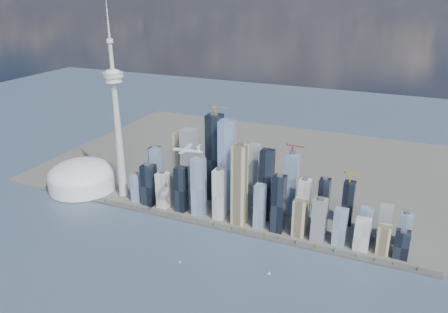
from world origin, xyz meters
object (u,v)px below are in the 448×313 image
at_px(sailboat_east, 269,273).
at_px(dome_stadium, 82,177).
at_px(airplane, 187,150).
at_px(needle_tower, 117,118).
at_px(sailboat_west, 180,261).

bearing_deg(sailboat_east, dome_stadium, 152.47).
height_order(airplane, sailboat_east, airplane).
distance_m(needle_tower, sailboat_west, 455.52).
bearing_deg(sailboat_west, needle_tower, 168.13).
bearing_deg(dome_stadium, sailboat_west, -26.13).
relative_size(needle_tower, dome_stadium, 2.75).
height_order(dome_stadium, airplane, airplane).
xyz_separation_m(airplane, sailboat_west, (27.29, -100.27, -225.67)).
height_order(needle_tower, dome_stadium, needle_tower).
bearing_deg(airplane, sailboat_west, -81.34).
bearing_deg(needle_tower, sailboat_east, -20.98).
distance_m(airplane, sailboat_east, 323.11).
distance_m(dome_stadium, airplane, 483.60).
bearing_deg(needle_tower, sailboat_west, -36.52).
xyz_separation_m(dome_stadium, airplane, (427.55, -122.86, 189.66)).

